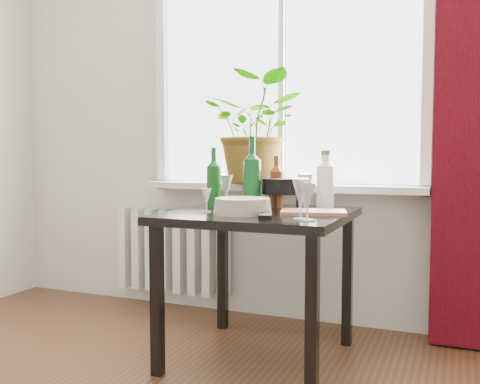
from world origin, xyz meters
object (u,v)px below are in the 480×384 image
at_px(potted_plant, 257,129).
at_px(fondue_pot, 281,193).
at_px(wineglass_far_right, 308,201).
at_px(wineglass_back_left, 226,190).
at_px(wineglass_back_center, 305,192).
at_px(radiator, 173,251).
at_px(cutting_board, 313,212).
at_px(wine_bottle_left, 214,177).
at_px(bottle_amber, 276,181).
at_px(cleaning_bottle, 325,179).
at_px(table, 260,230).
at_px(tv_remote, 265,215).
at_px(wineglass_front_right, 301,199).
at_px(wine_bottle_right, 252,172).
at_px(wineglass_front_left, 206,200).
at_px(plate_stack, 242,206).

bearing_deg(potted_plant, fondue_pot, -53.99).
bearing_deg(wineglass_far_right, wineglass_back_left, 140.88).
relative_size(wineglass_back_center, fondue_pot, 0.82).
distance_m(radiator, fondue_pot, 1.10).
distance_m(fondue_pot, cutting_board, 0.29).
height_order(wine_bottle_left, cutting_board, wine_bottle_left).
bearing_deg(bottle_amber, cleaning_bottle, 9.66).
distance_m(bottle_amber, wineglass_far_right, 0.59).
height_order(table, tv_remote, tv_remote).
bearing_deg(cleaning_bottle, wineglass_back_left, -172.67).
bearing_deg(wineglass_front_right, wineglass_back_center, 102.81).
bearing_deg(potted_plant, wine_bottle_right, -72.39).
bearing_deg(wineglass_front_right, tv_remote, 176.94).
relative_size(table, fondue_pot, 3.66).
relative_size(wineglass_back_left, tv_remote, 0.92).
bearing_deg(potted_plant, wineglass_front_left, -90.27).
bearing_deg(wineglass_front_left, fondue_pot, 47.45).
bearing_deg(wine_bottle_right, tv_remote, -60.17).
bearing_deg(wineglass_far_right, wineglass_back_center, 107.11).
distance_m(potted_plant, cleaning_bottle, 0.62).
distance_m(potted_plant, fondue_pot, 0.59).
relative_size(radiator, wineglass_front_left, 6.78).
height_order(wine_bottle_left, tv_remote, wine_bottle_left).
bearing_deg(wineglass_back_center, cutting_board, -58.41).
bearing_deg(wineglass_back_left, wineglass_back_center, -9.49).
xyz_separation_m(potted_plant, wineglass_front_right, (0.50, -0.79, -0.34)).
distance_m(wine_bottle_right, wineglass_front_left, 0.30).
xyz_separation_m(wineglass_front_left, cutting_board, (0.50, 0.13, -0.05)).
height_order(table, plate_stack, plate_stack).
bearing_deg(wineglass_back_left, wineglass_front_left, -82.61).
xyz_separation_m(wineglass_back_center, fondue_pot, (-0.14, 0.05, -0.02)).
height_order(cleaning_bottle, wineglass_back_left, cleaning_bottle).
height_order(table, bottle_amber, bottle_amber).
distance_m(wineglass_far_right, tv_remote, 0.22).
distance_m(table, wine_bottle_right, 0.31).
bearing_deg(potted_plant, wineglass_back_left, -97.65).
bearing_deg(fondue_pot, wineglass_back_left, 179.26).
relative_size(wine_bottle_right, wineglass_front_left, 3.22).
bearing_deg(wine_bottle_left, table, -21.33).
bearing_deg(bottle_amber, wine_bottle_left, -159.85).
xyz_separation_m(wineglass_far_right, wineglass_back_center, (-0.12, 0.40, 0.01)).
bearing_deg(table, bottle_amber, 88.20).
relative_size(fondue_pot, tv_remote, 1.23).
xyz_separation_m(table, wine_bottle_right, (-0.08, 0.10, 0.28)).
relative_size(wine_bottle_left, wine_bottle_right, 0.84).
relative_size(wineglass_back_left, plate_stack, 0.63).
bearing_deg(radiator, cleaning_bottle, -17.70).
height_order(bottle_amber, wineglass_back_left, bottle_amber).
distance_m(radiator, cutting_board, 1.34).
distance_m(wine_bottle_left, bottle_amber, 0.33).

